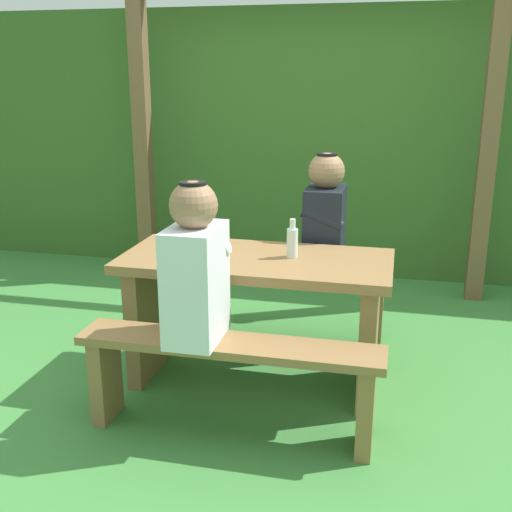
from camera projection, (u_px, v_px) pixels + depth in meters
ground_plane at (256, 379)px, 3.41m from camera, size 12.00×12.00×0.00m
hedge_backdrop at (319, 140)px, 5.34m from camera, size 6.40×0.89×2.12m
pergola_post_left at (143, 142)px, 4.87m from camera, size 0.12×0.12×2.19m
pergola_post_right at (488, 151)px, 4.31m from camera, size 0.12×0.12×2.19m
picnic_table at (256, 297)px, 3.27m from camera, size 1.40×0.64×0.70m
bench_near at (229, 368)px, 2.81m from camera, size 1.40×0.24×0.47m
bench_far at (276, 290)px, 3.81m from camera, size 1.40×0.24×0.47m
person_white_shirt at (196, 268)px, 2.71m from camera, size 0.25×0.35×0.72m
person_black_coat at (325, 219)px, 3.61m from camera, size 0.25×0.35×0.72m
drinking_glass at (218, 248)px, 3.21m from camera, size 0.07×0.07×0.08m
bottle_left at (292, 241)px, 3.17m from camera, size 0.06×0.06×0.20m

